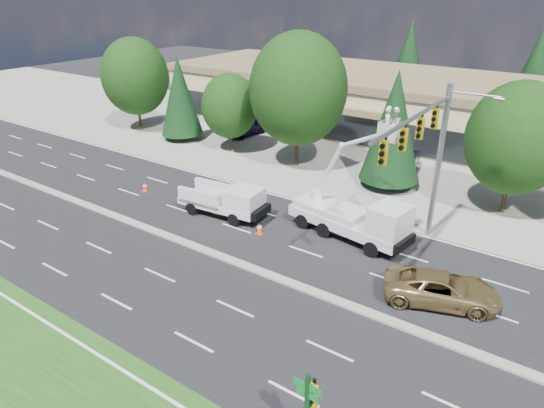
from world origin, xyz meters
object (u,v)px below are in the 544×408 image
Objects in this scene: signal_mast at (430,148)px; minivan at (441,288)px; bucket_truck at (358,213)px; utility_pickup at (227,204)px.

minivan is (2.65, -4.24, -5.31)m from signal_mast.
minivan is at bearing -19.98° from bucket_truck.
bucket_truck is 1.54× the size of minivan.
utility_pickup is 8.57m from bucket_truck.
utility_pickup is at bearing -158.46° from bucket_truck.
signal_mast is 1.90× the size of minivan.
bucket_truck is (-3.29, -0.96, -4.29)m from signal_mast.
utility_pickup is at bearing -166.41° from signal_mast.
signal_mast is at bearing 8.48° from utility_pickup.
signal_mast is 7.30m from minivan.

